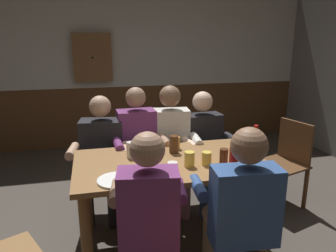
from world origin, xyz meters
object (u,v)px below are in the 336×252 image
pint_glass_3 (189,159)px  pint_glass_4 (207,158)px  pint_glass_1 (172,169)px  pint_glass_2 (143,154)px  person_3 (205,144)px  pint_glass_7 (174,144)px  pint_glass_6 (176,143)px  person_2 (171,143)px  plate_1 (142,149)px  chair_empty_near_right (286,161)px  person_5 (240,205)px  dining_table (170,175)px  person_1 (138,146)px  pint_glass_0 (224,157)px  table_candle (246,149)px  bottle_1 (255,146)px  person_0 (102,151)px  plate_0 (117,180)px  bottle_0 (234,159)px  pint_glass_5 (131,150)px  person_4 (148,217)px  wall_dart_cabinet (92,57)px

pint_glass_3 → pint_glass_4: 0.14m
pint_glass_1 → pint_glass_2: pint_glass_2 is taller
person_3 → pint_glass_7: 0.67m
pint_glass_6 → pint_glass_7: (-0.05, -0.09, 0.02)m
person_2 → plate_1: (-0.34, -0.36, 0.08)m
chair_empty_near_right → pint_glass_4: 1.25m
pint_glass_7 → person_5: bearing=-74.1°
chair_empty_near_right → pint_glass_4: chair_empty_near_right is taller
plate_1 → pint_glass_7: 0.29m
dining_table → person_1: (-0.17, 0.65, 0.04)m
chair_empty_near_right → pint_glass_7: 1.32m
person_2 → pint_glass_7: person_2 is taller
pint_glass_0 → pint_glass_4: pint_glass_0 is taller
table_candle → bottle_1: bottle_1 is taller
person_0 → plate_0: bearing=103.2°
person_1 → bottle_1: (0.83, -0.76, 0.20)m
chair_empty_near_right → bottle_1: size_ratio=3.10×
person_2 → bottle_0: bearing=108.3°
chair_empty_near_right → pint_glass_5: 1.68m
pint_glass_4 → pint_glass_5: (-0.55, 0.29, 0.01)m
person_3 → person_5: 1.31m
person_1 → table_candle: person_1 is taller
person_4 → pint_glass_3: person_4 is taller
person_3 → pint_glass_7: person_3 is taller
person_4 → chair_empty_near_right: person_4 is taller
bottle_0 → pint_glass_3: size_ratio=2.29×
pint_glass_0 → pint_glass_1: 0.45m
pint_glass_0 → pint_glass_6: 0.52m
person_5 → person_2: bearing=101.1°
person_0 → pint_glass_7: 0.78m
dining_table → person_5: 0.72m
person_0 → bottle_0: bearing=141.3°
person_0 → wall_dart_cabinet: 2.17m
person_3 → plate_0: bearing=39.4°
person_1 → bottle_1: bearing=134.8°
person_4 → chair_empty_near_right: 1.93m
chair_empty_near_right → plate_1: chair_empty_near_right is taller
plate_0 → person_1: bearing=73.4°
person_2 → pint_glass_3: bearing=92.0°
plate_1 → bottle_1: bottle_1 is taller
person_1 → table_candle: (0.83, -0.63, 0.12)m
person_5 → pint_glass_3: person_5 is taller
person_0 → pint_glass_2: (0.30, -0.66, 0.18)m
person_2 → person_4: (-0.45, -1.29, -0.02)m
person_4 → person_5: (0.60, -0.01, 0.01)m
person_1 → plate_1: (-0.01, -0.36, 0.09)m
person_0 → pint_glass_2: person_0 is taller
chair_empty_near_right → plate_1: 1.53m
bottle_1 → person_1: bearing=137.5°
pint_glass_3 → person_5: bearing=-69.0°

